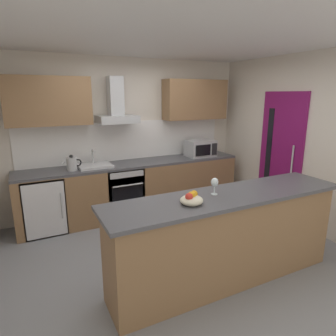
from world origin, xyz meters
The scene contains 17 objects.
ground centered at (0.00, 0.00, -0.01)m, with size 5.23×4.54×0.02m, color gray.
ceiling centered at (0.00, 0.00, 2.61)m, with size 5.23×4.54×0.02m, color white.
wall_back centered at (0.00, 1.83, 1.30)m, with size 5.23×0.12×2.60m, color silver.
wall_right centered at (2.17, 0.00, 1.30)m, with size 0.12×4.54×2.60m, color silver.
backsplash_tile centered at (0.00, 1.76, 1.23)m, with size 3.60×0.02×0.66m, color white.
counter_back centered at (0.00, 1.45, 0.45)m, with size 3.72×0.60×0.90m.
counter_island centered at (0.23, -0.76, 0.51)m, with size 2.70×0.64×1.00m.
upper_cabinets centered at (0.00, 1.60, 1.91)m, with size 3.67×0.32×0.70m.
side_door centered at (2.10, 0.32, 1.03)m, with size 0.08×0.85×2.05m.
oven centered at (-0.25, 1.43, 0.46)m, with size 0.60×0.62×0.80m.
refrigerator centered at (-1.46, 1.42, 0.43)m, with size 0.58×0.60×0.85m.
microwave centered at (1.25, 1.40, 1.05)m, with size 0.50×0.38×0.30m.
sink centered at (-0.67, 1.44, 0.93)m, with size 0.50×0.40×0.26m.
kettle centered at (-1.02, 1.39, 1.01)m, with size 0.29×0.15×0.24m.
range_hood centered at (-0.25, 1.56, 1.79)m, with size 0.62×0.45×0.72m.
wine_glass centered at (0.09, -0.69, 1.13)m, with size 0.08×0.08×0.18m.
fruit_bowl centered at (-0.26, -0.82, 1.05)m, with size 0.22×0.22×0.13m.
Camera 1 is at (-1.62, -3.04, 2.01)m, focal length 31.25 mm.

